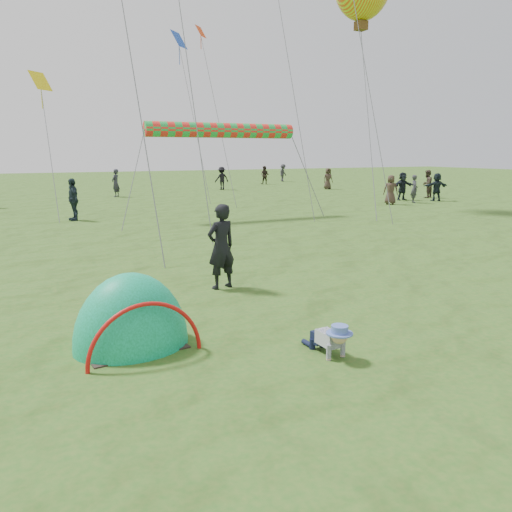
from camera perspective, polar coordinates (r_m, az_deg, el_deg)
name	(u,v)px	position (r m, az deg, el deg)	size (l,w,h in m)	color
ground	(350,343)	(7.96, 10.68, -9.73)	(140.00, 140.00, 0.00)	#275A1B
crawling_toddler	(331,338)	(7.37, 8.54, -9.25)	(0.48, 0.69, 0.53)	black
popup_tent	(132,345)	(7.96, -13.96, -9.87)	(1.75, 1.44, 2.26)	#0A7A37
standing_adult	(221,247)	(10.65, -4.00, 1.07)	(0.67, 0.44, 1.83)	black
crowd_person_0	(414,189)	(30.29, 17.65, 7.32)	(0.58, 0.38, 1.59)	#303036
crowd_person_1	(427,184)	(33.87, 18.96, 7.80)	(0.85, 0.66, 1.75)	#41332D
crowd_person_3	(283,173)	(49.71, 3.11, 9.47)	(1.09, 0.63, 1.69)	#2C2C31
crowd_person_4	(328,179)	(39.87, 8.22, 8.74)	(0.80, 0.52, 1.64)	#362A22
crowd_person_5	(403,186)	(31.74, 16.40, 7.67)	(1.56, 0.50, 1.69)	black
crowd_person_7	(265,175)	(45.42, 1.02, 9.22)	(0.79, 0.62, 1.63)	black
crowd_person_8	(73,199)	(22.75, -20.18, 6.08)	(1.05, 0.44, 1.79)	#1F2C35
crowd_person_9	(222,178)	(39.02, -3.94, 8.85)	(1.13, 0.65, 1.75)	black
crowd_person_10	(391,190)	(28.95, 15.14, 7.32)	(0.80, 0.52, 1.63)	#382A22
crowd_person_11	(437,187)	(31.91, 19.94, 7.43)	(1.54, 0.49, 1.66)	black
crowd_person_12	(116,183)	(33.93, -15.74, 8.03)	(0.65, 0.43, 1.79)	#2A2A35
rainbow_tube_kite	(222,130)	(22.30, -3.91, 14.14)	(0.64, 0.64, 6.73)	red
diamond_kite_1	(201,31)	(31.57, -6.34, 24.15)	(0.76, 0.76, 0.00)	#EF4110
diamond_kite_2	(40,81)	(27.17, -23.43, 17.89)	(1.02, 1.02, 0.00)	yellow
diamond_kite_4	(179,40)	(33.69, -8.80, 23.26)	(1.17, 1.17, 0.00)	blue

